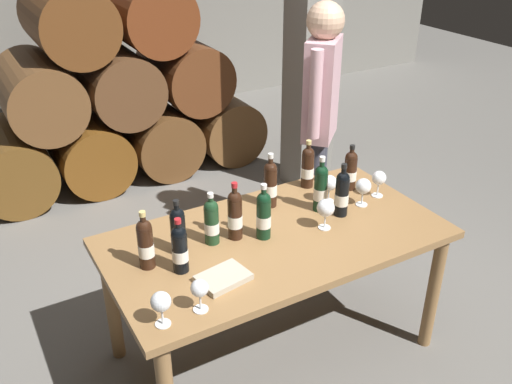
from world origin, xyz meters
TOP-DOWN VIEW (x-y plane):
  - ground_plane at (0.00, 0.00)m, footprint 14.00×14.00m
  - barrel_stack at (-0.00, 2.60)m, footprint 2.49×0.90m
  - stone_pillar at (1.30, 1.60)m, footprint 0.32×0.32m
  - dining_table at (0.00, 0.00)m, footprint 1.70×0.90m
  - wine_bottle_0 at (0.43, 0.36)m, footprint 0.07×0.07m
  - wine_bottle_1 at (-0.31, 0.10)m, footprint 0.07×0.07m
  - wine_bottle_2 at (0.40, 0.00)m, footprint 0.07×0.07m
  - wine_bottle_3 at (0.13, 0.27)m, footprint 0.07×0.07m
  - wine_bottle_4 at (0.34, 0.10)m, footprint 0.07×0.07m
  - wine_bottle_5 at (-0.65, 0.07)m, footprint 0.07×0.07m
  - wine_bottle_6 at (-0.53, -0.04)m, footprint 0.07×0.07m
  - wine_bottle_7 at (-0.19, 0.08)m, footprint 0.07×0.07m
  - wine_bottle_8 at (-0.06, 0.01)m, footprint 0.07×0.07m
  - wine_bottle_9 at (0.63, 0.21)m, footprint 0.07×0.07m
  - wine_bottle_10 at (-0.48, 0.10)m, footprint 0.07×0.07m
  - wine_glass_0 at (0.43, 0.15)m, footprint 0.09×0.09m
  - wine_glass_1 at (0.57, 0.02)m, footprint 0.09×0.09m
  - wine_glass_2 at (-0.73, -0.34)m, footprint 0.08×0.08m
  - wine_glass_3 at (0.71, 0.06)m, footprint 0.08×0.08m
  - wine_glass_4 at (0.25, -0.07)m, footprint 0.09×0.09m
  - wine_glass_5 at (-0.57, -0.33)m, footprint 0.07×0.07m
  - tasting_notebook at (-0.40, -0.20)m, footprint 0.24×0.19m
  - sommelier_presenting at (0.79, 0.75)m, footprint 0.38×0.36m

SIDE VIEW (x-z plane):
  - ground_plane at x=0.00m, z-range 0.00..0.00m
  - dining_table at x=0.00m, z-range 0.29..1.05m
  - barrel_stack at x=0.00m, z-range -0.12..1.57m
  - tasting_notebook at x=-0.40m, z-range 0.76..0.79m
  - wine_glass_5 at x=-0.57m, z-range 0.79..0.94m
  - wine_glass_3 at x=0.71m, z-range 0.79..0.95m
  - wine_glass_2 at x=-0.73m, z-range 0.79..0.95m
  - wine_glass_0 at x=0.43m, z-range 0.79..0.95m
  - wine_glass_1 at x=0.57m, z-range 0.79..0.95m
  - wine_glass_4 at x=0.25m, z-range 0.79..0.96m
  - wine_bottle_9 at x=0.63m, z-range 0.74..1.01m
  - wine_bottle_6 at x=-0.53m, z-range 0.74..1.02m
  - wine_bottle_1 at x=-0.31m, z-range 0.74..1.02m
  - wine_bottle_10 at x=-0.48m, z-range 0.74..1.02m
  - wine_bottle_0 at x=0.43m, z-range 0.74..1.03m
  - wine_bottle_5 at x=-0.65m, z-range 0.74..1.03m
  - wine_bottle_8 at x=-0.06m, z-range 0.74..1.04m
  - wine_bottle_2 at x=0.40m, z-range 0.74..1.04m
  - wine_bottle_7 at x=-0.19m, z-range 0.74..1.04m
  - wine_bottle_3 at x=0.13m, z-range 0.74..1.05m
  - wine_bottle_4 at x=0.34m, z-range 0.74..1.05m
  - sommelier_presenting at x=0.79m, z-range 0.19..1.90m
  - stone_pillar at x=1.30m, z-range 0.00..2.60m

